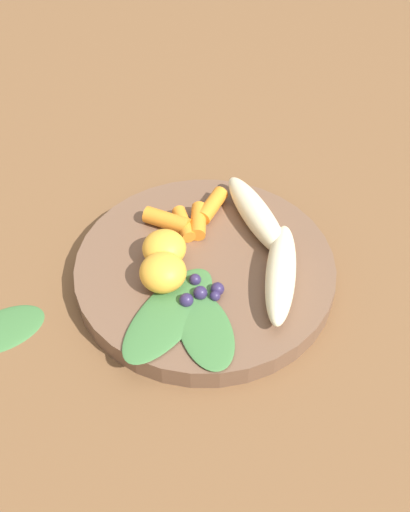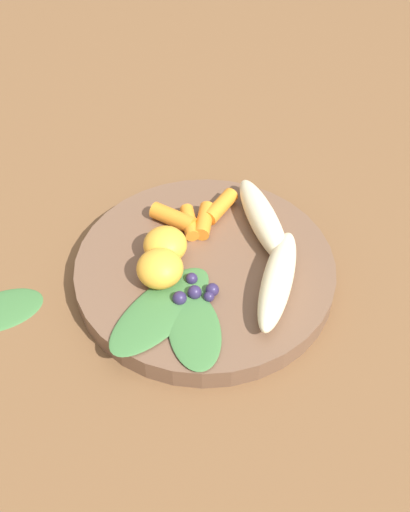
# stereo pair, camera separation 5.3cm
# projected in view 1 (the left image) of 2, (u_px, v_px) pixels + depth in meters

# --- Properties ---
(ground_plane) EXTENTS (2.40, 2.40, 0.00)m
(ground_plane) POSITION_uv_depth(u_px,v_px,m) (205.00, 278.00, 0.67)
(ground_plane) COLOR brown
(bowl) EXTENTS (0.28, 0.28, 0.02)m
(bowl) POSITION_uv_depth(u_px,v_px,m) (205.00, 270.00, 0.66)
(bowl) COLOR brown
(bowl) RESTS_ON ground_plane
(banana_peeled_left) EXTENTS (0.13, 0.09, 0.03)m
(banana_peeled_left) POSITION_uv_depth(u_px,v_px,m) (257.00, 215.00, 0.68)
(banana_peeled_left) COLOR beige
(banana_peeled_left) RESTS_ON bowl
(banana_peeled_right) EXTENTS (0.14, 0.04, 0.03)m
(banana_peeled_right) POSITION_uv_depth(u_px,v_px,m) (281.00, 273.00, 0.62)
(banana_peeled_right) COLOR beige
(banana_peeled_right) RESTS_ON bowl
(orange_segment_near) EXTENTS (0.05, 0.05, 0.04)m
(orange_segment_near) POSITION_uv_depth(u_px,v_px,m) (163.00, 272.00, 0.62)
(orange_segment_near) COLOR #F4A833
(orange_segment_near) RESTS_ON bowl
(orange_segment_far) EXTENTS (0.05, 0.05, 0.03)m
(orange_segment_far) POSITION_uv_depth(u_px,v_px,m) (164.00, 251.00, 0.64)
(orange_segment_far) COLOR #F4A833
(orange_segment_far) RESTS_ON bowl
(carrot_front) EXTENTS (0.05, 0.03, 0.02)m
(carrot_front) POSITION_uv_depth(u_px,v_px,m) (211.00, 205.00, 0.70)
(carrot_front) COLOR orange
(carrot_front) RESTS_ON bowl
(carrot_mid_left) EXTENTS (0.05, 0.02, 0.02)m
(carrot_mid_left) POSITION_uv_depth(u_px,v_px,m) (198.00, 221.00, 0.69)
(carrot_mid_left) COLOR orange
(carrot_mid_left) RESTS_ON bowl
(carrot_mid_right) EXTENTS (0.05, 0.03, 0.02)m
(carrot_mid_right) POSITION_uv_depth(u_px,v_px,m) (184.00, 224.00, 0.68)
(carrot_mid_right) COLOR orange
(carrot_mid_right) RESTS_ON bowl
(carrot_rear) EXTENTS (0.03, 0.06, 0.02)m
(carrot_rear) POSITION_uv_depth(u_px,v_px,m) (167.00, 220.00, 0.68)
(carrot_rear) COLOR orange
(carrot_rear) RESTS_ON bowl
(blueberry_pile) EXTENTS (0.04, 0.04, 0.01)m
(blueberry_pile) POSITION_uv_depth(u_px,v_px,m) (202.00, 292.00, 0.62)
(blueberry_pile) COLOR #2D234C
(blueberry_pile) RESTS_ON bowl
(kale_leaf_left) EXTENTS (0.15, 0.11, 0.00)m
(kale_leaf_left) POSITION_uv_depth(u_px,v_px,m) (169.00, 313.00, 0.60)
(kale_leaf_left) COLOR #3D7038
(kale_leaf_left) RESTS_ON bowl
(kale_leaf_right) EXTENTS (0.11, 0.08, 0.00)m
(kale_leaf_right) POSITION_uv_depth(u_px,v_px,m) (206.00, 330.00, 0.59)
(kale_leaf_right) COLOR #3D7038
(kale_leaf_right) RESTS_ON bowl
(kale_leaf_stray) EXTENTS (0.10, 0.10, 0.01)m
(kale_leaf_stray) POSITION_uv_depth(u_px,v_px,m) (2.00, 328.00, 0.62)
(kale_leaf_stray) COLOR #3D7038
(kale_leaf_stray) RESTS_ON ground_plane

